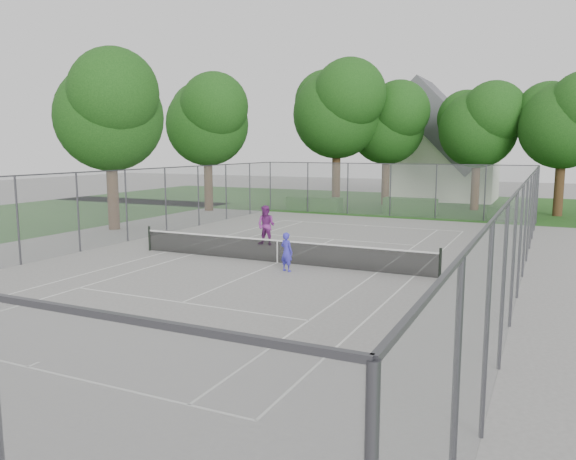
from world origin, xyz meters
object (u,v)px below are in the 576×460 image
at_px(tennis_net, 277,250).
at_px(woman_player, 266,225).
at_px(house, 446,151).
at_px(girl_player, 287,252).

xyz_separation_m(tennis_net, woman_player, (-2.30, 3.47, 0.43)).
xyz_separation_m(tennis_net, house, (1.18, 30.96, 3.72)).
bearing_deg(house, girl_player, -90.36).
relative_size(house, girl_player, 7.15).
height_order(house, woman_player, house).
height_order(house, girl_player, house).
bearing_deg(house, woman_player, -97.23).
xyz_separation_m(girl_player, woman_player, (-3.29, 4.67, 0.21)).
height_order(tennis_net, house, house).
distance_m(tennis_net, house, 31.20).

